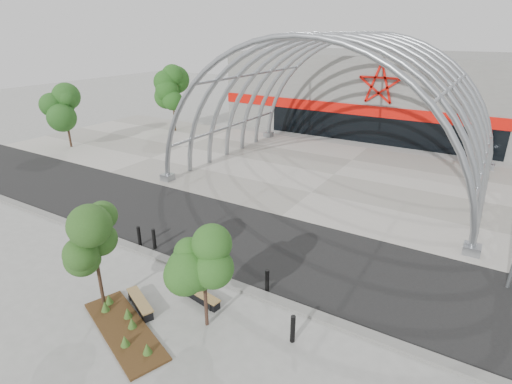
# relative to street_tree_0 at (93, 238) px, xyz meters

# --- Properties ---
(ground) EXTENTS (140.00, 140.00, 0.00)m
(ground) POSITION_rel_street_tree_0_xyz_m (2.27, 4.05, -3.06)
(ground) COLOR gray
(ground) RESTS_ON ground
(road) EXTENTS (140.00, 7.00, 0.02)m
(road) POSITION_rel_street_tree_0_xyz_m (2.27, 7.55, -3.05)
(road) COLOR black
(road) RESTS_ON ground
(forecourt) EXTENTS (60.00, 17.00, 0.04)m
(forecourt) POSITION_rel_street_tree_0_xyz_m (2.27, 19.55, -3.04)
(forecourt) COLOR gray
(forecourt) RESTS_ON ground
(kerb) EXTENTS (60.00, 0.50, 0.12)m
(kerb) POSITION_rel_street_tree_0_xyz_m (2.27, 3.80, -3.00)
(kerb) COLOR slate
(kerb) RESTS_ON ground
(arena_building) EXTENTS (34.00, 15.24, 8.00)m
(arena_building) POSITION_rel_street_tree_0_xyz_m (2.27, 37.50, 0.93)
(arena_building) COLOR slate
(arena_building) RESTS_ON ground
(vault_canopy) EXTENTS (20.80, 15.80, 20.36)m
(vault_canopy) POSITION_rel_street_tree_0_xyz_m (2.27, 19.55, -3.05)
(vault_canopy) COLOR gray
(vault_canopy) RESTS_ON ground
(planting_bed) EXTENTS (4.96, 3.04, 0.50)m
(planting_bed) POSITION_rel_street_tree_0_xyz_m (1.79, -0.55, -2.94)
(planting_bed) COLOR #35260F
(planting_bed) RESTS_ON ground
(street_tree_0) EXTENTS (1.87, 1.87, 4.26)m
(street_tree_0) POSITION_rel_street_tree_0_xyz_m (0.00, 0.00, 0.00)
(street_tree_0) COLOR black
(street_tree_0) RESTS_ON ground
(street_tree_1) EXTENTS (1.67, 1.67, 3.94)m
(street_tree_1) POSITION_rel_street_tree_0_xyz_m (4.22, 1.26, -0.23)
(street_tree_1) COLOR black
(street_tree_1) RESTS_ON ground
(bench_0) EXTENTS (2.00, 1.22, 0.42)m
(bench_0) POSITION_rel_street_tree_0_xyz_m (1.37, 0.64, -2.86)
(bench_0) COLOR black
(bench_0) RESTS_ON ground
(bench_1) EXTENTS (1.93, 0.72, 0.40)m
(bench_1) POSITION_rel_street_tree_0_xyz_m (3.18, 2.24, -2.87)
(bench_1) COLOR black
(bench_1) RESTS_ON ground
(bollard_0) EXTENTS (0.17, 0.17, 1.08)m
(bollard_0) POSITION_rel_street_tree_0_xyz_m (-2.35, 4.18, -2.52)
(bollard_0) COLOR black
(bollard_0) RESTS_ON ground
(bollard_1) EXTENTS (0.18, 0.18, 1.10)m
(bollard_1) POSITION_rel_street_tree_0_xyz_m (-1.49, 4.36, -2.52)
(bollard_1) COLOR black
(bollard_1) RESTS_ON ground
(bollard_2) EXTENTS (0.14, 0.14, 0.87)m
(bollard_2) POSITION_rel_street_tree_0_xyz_m (1.79, 3.06, -2.63)
(bollard_2) COLOR black
(bollard_2) RESTS_ON ground
(bollard_3) EXTENTS (0.17, 0.17, 1.07)m
(bollard_3) POSITION_rel_street_tree_0_xyz_m (5.15, 4.19, -2.53)
(bollard_3) COLOR black
(bollard_3) RESTS_ON ground
(bollard_4) EXTENTS (0.18, 0.18, 1.10)m
(bollard_4) POSITION_rel_street_tree_0_xyz_m (7.36, 2.13, -2.51)
(bollard_4) COLOR black
(bollard_4) RESTS_ON ground
(bg_tree_0) EXTENTS (3.00, 3.00, 6.45)m
(bg_tree_0) POSITION_rel_street_tree_0_xyz_m (-17.73, 24.05, 1.57)
(bg_tree_0) COLOR black
(bg_tree_0) RESTS_ON ground
(bg_tree_2) EXTENTS (2.55, 2.55, 5.38)m
(bg_tree_2) POSITION_rel_street_tree_0_xyz_m (-21.73, 14.05, 0.80)
(bg_tree_2) COLOR #311E15
(bg_tree_2) RESTS_ON ground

